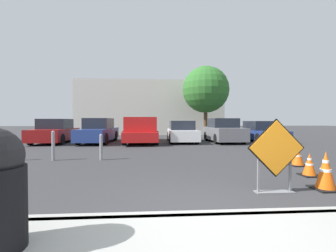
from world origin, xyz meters
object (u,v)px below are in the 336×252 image
object	(u,v)px
bollard_nearest	(101,146)
traffic_cone_fifth	(281,147)
parked_car_nearest	(55,132)
parked_car_second	(99,131)
traffic_cone_fourth	(288,149)
parked_car_third	(182,132)
traffic_cone_nearest	(326,171)
parked_car_fifth	(260,132)
parked_car_fourth	(223,131)
traffic_cone_second	(309,165)
bollard_third	(4,145)
bollard_second	(53,145)
road_closed_sign	(276,154)
pickup_truck	(141,131)
traffic_cone_third	(298,156)

from	to	relation	value
bollard_nearest	traffic_cone_fifth	bearing A→B (deg)	6.78
parked_car_nearest	parked_car_second	distance (m)	2.73
traffic_cone_fourth	parked_car_third	xyz separation A→B (m)	(-3.06, 6.97, 0.27)
traffic_cone_nearest	parked_car_fifth	xyz separation A→B (m)	(3.82, 10.58, 0.25)
parked_car_third	bollard_nearest	world-z (taller)	parked_car_third
traffic_cone_fourth	parked_car_fourth	bearing A→B (deg)	92.89
parked_car_fifth	traffic_cone_fifth	bearing A→B (deg)	69.90
traffic_cone_second	bollard_third	world-z (taller)	bollard_third
traffic_cone_nearest	bollard_second	xyz separation A→B (m)	(-7.09, 3.84, 0.17)
parked_car_fifth	parked_car_third	bearing A→B (deg)	-1.26
traffic_cone_fourth	road_closed_sign	bearing A→B (deg)	-124.67
traffic_cone_second	bollard_third	xyz separation A→B (m)	(-9.22, 2.73, 0.28)
traffic_cone_second	parked_car_fourth	distance (m)	9.14
bollard_second	parked_car_fifth	bearing A→B (deg)	31.72
parked_car_third	bollard_nearest	xyz separation A→B (m)	(-3.79, -6.72, -0.15)
parked_car_fourth	parked_car_fifth	bearing A→B (deg)	-172.58
parked_car_nearest	parked_car_second	bearing A→B (deg)	178.90
parked_car_third	bollard_third	bearing A→B (deg)	44.30
traffic_cone_second	traffic_cone_fourth	distance (m)	2.66
traffic_cone_second	pickup_truck	bearing A→B (deg)	118.56
parked_car_third	parked_car_nearest	bearing A→B (deg)	2.13
parked_car_nearest	traffic_cone_third	bearing A→B (deg)	141.65
pickup_truck	traffic_cone_second	bearing A→B (deg)	116.02
traffic_cone_nearest	parked_car_fourth	bearing A→B (deg)	83.86
traffic_cone_nearest	pickup_truck	bearing A→B (deg)	113.62
traffic_cone_fifth	parked_car_second	world-z (taller)	parked_car_second
parked_car_nearest	parked_car_fifth	xyz separation A→B (m)	(13.62, 0.18, -0.06)
bollard_nearest	parked_car_second	bearing A→B (deg)	104.11
parked_car_nearest	parked_car_third	world-z (taller)	parked_car_nearest
pickup_truck	traffic_cone_fifth	bearing A→B (deg)	137.30
traffic_cone_fourth	parked_car_nearest	xyz separation A→B (m)	(-11.23, 6.81, 0.32)
parked_car_second	bollard_second	bearing A→B (deg)	91.90
bollard_third	parked_car_fourth	bearing A→B (deg)	32.88
parked_car_third	bollard_second	distance (m)	8.66
road_closed_sign	parked_car_fourth	size ratio (longest dim) A/B	0.36
parked_car_fourth	parked_car_nearest	bearing A→B (deg)	-1.31
traffic_cone_second	parked_car_fifth	size ratio (longest dim) A/B	0.14
road_closed_sign	parked_car_fourth	xyz separation A→B (m)	(2.26, 10.37, -0.06)
traffic_cone_fourth	parked_car_fifth	xyz separation A→B (m)	(2.39, 7.00, 0.26)
traffic_cone_fifth	parked_car_fifth	distance (m)	6.21
road_closed_sign	parked_car_nearest	distance (m)	13.64
bollard_second	parked_car_second	bearing A→B (deg)	89.88
traffic_cone_nearest	pickup_truck	distance (m)	10.82
bollard_second	parked_car_nearest	bearing A→B (deg)	112.46
traffic_cone_third	traffic_cone_second	bearing A→B (deg)	-113.18
traffic_cone_nearest	bollard_second	world-z (taller)	bollard_second
traffic_cone_fourth	bollard_second	xyz separation A→B (m)	(-8.52, 0.25, 0.18)
parked_car_fifth	bollard_third	distance (m)	14.27
bollard_second	traffic_cone_fifth	bearing A→B (deg)	5.52
traffic_cone_second	traffic_cone_fifth	size ratio (longest dim) A/B	0.90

